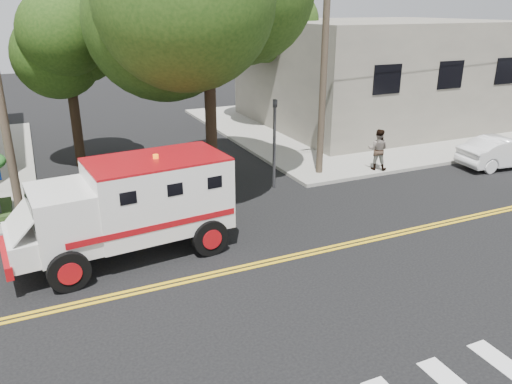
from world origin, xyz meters
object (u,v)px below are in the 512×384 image
parked_sedan (504,152)px  pedestrian_b (378,149)px  armored_truck (132,203)px  pedestrian_a (341,137)px

parked_sedan → pedestrian_b: size_ratio=2.36×
parked_sedan → armored_truck: bearing=100.8°
parked_sedan → pedestrian_b: (-5.79, 1.70, 0.35)m
pedestrian_a → armored_truck: bearing=19.7°
armored_truck → pedestrian_a: (11.32, 6.25, -0.66)m
armored_truck → pedestrian_b: size_ratio=3.58×
pedestrian_b → pedestrian_a: bearing=-47.3°
armored_truck → pedestrian_a: size_ratio=3.98×
parked_sedan → pedestrian_a: 7.39m
armored_truck → pedestrian_a: armored_truck is taller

